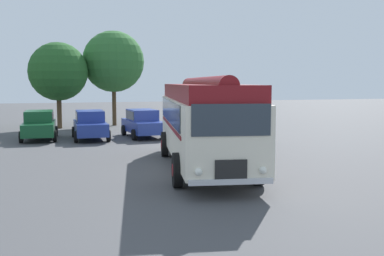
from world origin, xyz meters
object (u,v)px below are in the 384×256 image
at_px(car_mid_left, 90,125).
at_px(car_far_right, 188,122).
at_px(vintage_bus, 203,119).
at_px(box_van, 225,113).
at_px(car_mid_right, 143,123).
at_px(car_near_left, 39,125).

distance_m(car_mid_left, car_far_right, 5.85).
height_order(vintage_bus, box_van, vintage_bus).
bearing_deg(car_far_right, box_van, 4.83).
bearing_deg(box_van, car_mid_left, 179.88).
relative_size(car_mid_right, box_van, 0.75).
distance_m(car_mid_left, box_van, 8.36).
relative_size(car_mid_left, box_van, 0.73).
bearing_deg(box_van, car_near_left, 176.11).
height_order(car_near_left, car_far_right, same).
xyz_separation_m(vintage_bus, car_near_left, (-6.34, 10.99, -1.05)).
bearing_deg(vintage_bus, car_far_right, 76.93).
relative_size(car_near_left, car_mid_left, 1.01).
bearing_deg(car_mid_left, car_mid_right, 2.74).
xyz_separation_m(vintage_bus, car_mid_right, (-0.41, 10.40, -1.05)).
xyz_separation_m(car_near_left, box_van, (11.16, -0.76, 0.52)).
distance_m(vintage_bus, car_mid_left, 10.89).
xyz_separation_m(vintage_bus, box_van, (4.82, 10.23, -0.53)).
distance_m(vintage_bus, car_mid_right, 10.46).
bearing_deg(car_mid_left, vintage_bus, -71.02).
bearing_deg(car_far_right, vintage_bus, -103.07).
height_order(car_mid_left, box_van, box_van).
distance_m(car_far_right, box_van, 2.55).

